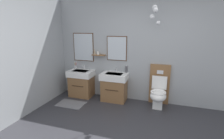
{
  "coord_description": "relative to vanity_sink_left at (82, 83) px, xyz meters",
  "views": [
    {
      "loc": [
        0.51,
        -2.18,
        1.88
      ],
      "look_at": [
        -0.77,
        1.74,
        0.84
      ],
      "focal_mm": 27.09,
      "sensor_mm": 36.0,
      "label": 1
    }
  ],
  "objects": [
    {
      "name": "vanity_sink_left",
      "position": [
        0.0,
        0.0,
        0.0
      ],
      "size": [
        0.68,
        0.48,
        0.73
      ],
      "color": "brown",
      "rests_on": "ground"
    },
    {
      "name": "soap_dispenser",
      "position": [
        1.22,
        0.17,
        0.44
      ],
      "size": [
        0.06,
        0.06,
        0.21
      ],
      "color": "#4C4C51",
      "rests_on": "vanity_sink_right"
    },
    {
      "name": "tap_on_left_sink",
      "position": [
        0.0,
        0.17,
        0.42
      ],
      "size": [
        0.03,
        0.13,
        0.11
      ],
      "color": "silver",
      "rests_on": "vanity_sink_left"
    },
    {
      "name": "tap_on_right_sink",
      "position": [
        0.95,
        0.17,
        0.42
      ],
      "size": [
        0.03,
        0.13,
        0.11
      ],
      "color": "silver",
      "rests_on": "vanity_sink_right"
    },
    {
      "name": "toothbrush_cup",
      "position": [
        -0.26,
        0.16,
        0.4
      ],
      "size": [
        0.07,
        0.07,
        0.21
      ],
      "color": "silver",
      "rests_on": "vanity_sink_left"
    },
    {
      "name": "toilet",
      "position": [
        2.07,
        0.0,
        -0.0
      ],
      "size": [
        0.48,
        0.62,
        1.0
      ],
      "color": "brown",
      "rests_on": "ground"
    },
    {
      "name": "vanity_sink_right",
      "position": [
        0.95,
        0.0,
        0.0
      ],
      "size": [
        0.68,
        0.48,
        0.73
      ],
      "color": "brown",
      "rests_on": "ground"
    },
    {
      "name": "bath_mat",
      "position": [
        0.0,
        -0.59,
        -0.37
      ],
      "size": [
        0.68,
        0.44,
        0.01
      ],
      "primitive_type": "cube",
      "color": "slate",
      "rests_on": "ground"
    },
    {
      "name": "wall_back",
      "position": [
        1.66,
        0.26,
        0.98
      ],
      "size": [
        4.87,
        0.59,
        2.71
      ],
      "color": "#999EA3",
      "rests_on": "ground"
    }
  ]
}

